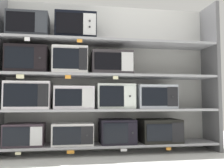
% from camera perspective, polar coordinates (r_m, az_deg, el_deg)
% --- Properties ---
extents(back_panel, '(2.92, 0.04, 2.00)m').
position_cam_1_polar(back_panel, '(3.47, -0.61, 1.66)').
color(back_panel, '#B2B2AD').
rests_on(back_panel, ground).
extents(upright_right, '(0.05, 0.43, 2.00)m').
position_cam_1_polar(upright_right, '(3.73, 21.65, 1.56)').
color(upright_right, '#5B5B5E').
rests_on(upright_right, ground).
extents(shelf_0, '(2.72, 0.43, 0.03)m').
position_cam_1_polar(shelf_0, '(3.27, 0.00, -13.61)').
color(shelf_0, '#99999E').
rests_on(shelf_0, ground).
extents(microwave_0, '(0.46, 0.37, 0.27)m').
position_cam_1_polar(microwave_0, '(3.26, -19.29, -10.81)').
color(microwave_0, '#342831').
rests_on(microwave_0, shelf_0).
extents(microwave_1, '(0.50, 0.41, 0.26)m').
position_cam_1_polar(microwave_1, '(3.21, -8.98, -11.11)').
color(microwave_1, silver).
rests_on(microwave_1, shelf_0).
extents(microwave_2, '(0.44, 0.43, 0.30)m').
position_cam_1_polar(microwave_2, '(3.26, 1.12, -10.71)').
color(microwave_2, black).
rests_on(microwave_2, shelf_0).
extents(microwave_3, '(0.51, 0.43, 0.30)m').
position_cam_1_polar(microwave_3, '(3.40, 10.74, -10.40)').
color(microwave_3, black).
rests_on(microwave_3, shelf_0).
extents(price_tag_0, '(0.06, 0.00, 0.03)m').
position_cam_1_polar(price_tag_0, '(3.09, -20.69, -14.64)').
color(price_tag_0, beige).
extents(price_tag_1, '(0.09, 0.00, 0.04)m').
position_cam_1_polar(price_tag_1, '(3.03, -9.46, -15.10)').
color(price_tag_1, orange).
extents(price_tag_2, '(0.08, 0.00, 0.03)m').
position_cam_1_polar(price_tag_2, '(3.09, 2.73, -14.86)').
color(price_tag_2, white).
extents(price_tag_3, '(0.06, 0.00, 0.04)m').
position_cam_1_polar(price_tag_3, '(3.25, 12.83, -14.26)').
color(price_tag_3, orange).
extents(shelf_1, '(2.72, 0.43, 0.03)m').
position_cam_1_polar(shelf_1, '(3.23, 0.00, -5.92)').
color(shelf_1, '#99999E').
extents(microwave_4, '(0.53, 0.41, 0.33)m').
position_cam_1_polar(microwave_4, '(3.23, -18.51, -2.50)').
color(microwave_4, silver).
rests_on(microwave_4, shelf_1).
extents(microwave_5, '(0.49, 0.38, 0.28)m').
position_cam_1_polar(microwave_5, '(3.18, -8.67, -3.11)').
color(microwave_5, silver).
rests_on(microwave_5, shelf_1).
extents(microwave_6, '(0.48, 0.35, 0.32)m').
position_cam_1_polar(microwave_6, '(3.23, 0.73, -2.85)').
color(microwave_6, silver).
rests_on(microwave_6, shelf_1).
extents(microwave_7, '(0.50, 0.39, 0.31)m').
position_cam_1_polar(microwave_7, '(3.36, 9.77, -2.92)').
color(microwave_7, '#AFB6C2').
rests_on(microwave_7, shelf_1).
extents(shelf_2, '(2.72, 0.43, 0.03)m').
position_cam_1_polar(shelf_2, '(3.24, 0.00, 1.84)').
color(shelf_2, '#99999E').
extents(microwave_8, '(0.49, 0.42, 0.33)m').
position_cam_1_polar(microwave_8, '(3.27, -18.69, 5.15)').
color(microwave_8, black).
rests_on(microwave_8, shelf_2).
extents(microwave_9, '(0.43, 0.40, 0.33)m').
position_cam_1_polar(microwave_9, '(3.22, -9.58, 5.18)').
color(microwave_9, silver).
rests_on(microwave_9, shelf_2).
extents(microwave_10, '(0.52, 0.41, 0.29)m').
position_cam_1_polar(microwave_10, '(3.26, -0.19, 4.68)').
color(microwave_10, '#312D30').
rests_on(microwave_10, shelf_2).
extents(price_tag_4, '(0.09, 0.00, 0.05)m').
position_cam_1_polar(price_tag_4, '(3.04, -20.27, 1.63)').
color(price_tag_4, beige).
extents(price_tag_5, '(0.07, 0.00, 0.04)m').
position_cam_1_polar(price_tag_5, '(2.99, -10.02, 1.60)').
color(price_tag_5, orange).
extents(price_tag_6, '(0.06, 0.00, 0.04)m').
position_cam_1_polar(price_tag_6, '(3.03, 0.83, 1.47)').
color(price_tag_6, beige).
extents(shelf_3, '(2.72, 0.43, 0.03)m').
position_cam_1_polar(shelf_3, '(3.32, 0.00, 9.39)').
color(shelf_3, '#99999E').
extents(microwave_11, '(0.49, 0.38, 0.30)m').
position_cam_1_polar(microwave_11, '(3.36, -18.52, 12.36)').
color(microwave_11, '#2F3339').
rests_on(microwave_11, shelf_3).
extents(microwave_12, '(0.52, 0.34, 0.34)m').
position_cam_1_polar(microwave_12, '(3.32, -8.32, 12.70)').
color(microwave_12, black).
rests_on(microwave_12, shelf_3).
extents(price_tag_7, '(0.06, 0.00, 0.05)m').
position_cam_1_polar(price_tag_7, '(3.10, -18.83, 9.73)').
color(price_tag_7, white).
extents(price_tag_8, '(0.06, 0.00, 0.04)m').
position_cam_1_polar(price_tag_8, '(3.06, -7.42, 9.79)').
color(price_tag_8, orange).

